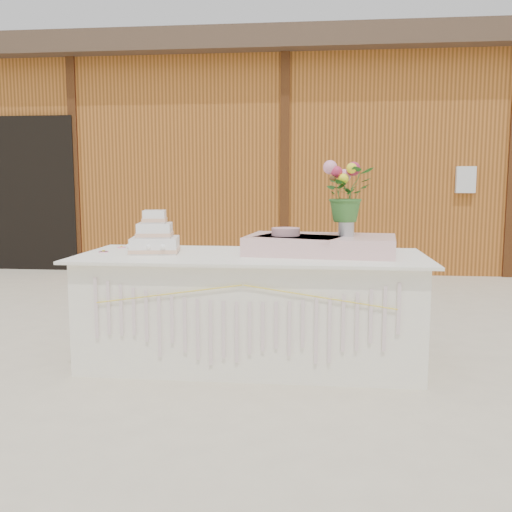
% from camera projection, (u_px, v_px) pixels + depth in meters
% --- Properties ---
extents(ground, '(80.00, 80.00, 0.00)m').
position_uv_depth(ground, '(251.00, 362.00, 4.06)').
color(ground, beige).
rests_on(ground, ground).
extents(barn, '(12.60, 4.60, 3.30)m').
position_uv_depth(barn, '(291.00, 158.00, 9.75)').
color(barn, '#AF6224').
rests_on(barn, ground).
extents(cake_table, '(2.40, 1.00, 0.77)m').
position_uv_depth(cake_table, '(251.00, 308.00, 4.00)').
color(cake_table, white).
rests_on(cake_table, ground).
extents(wedding_cake, '(0.38, 0.38, 0.30)m').
position_uv_depth(wedding_cake, '(155.00, 238.00, 4.05)').
color(wedding_cake, white).
rests_on(wedding_cake, cake_table).
extents(pink_cake_stand, '(0.25, 0.25, 0.18)m').
position_uv_depth(pink_cake_stand, '(286.00, 239.00, 3.98)').
color(pink_cake_stand, white).
rests_on(pink_cake_stand, cake_table).
extents(satin_runner, '(1.07, 0.70, 0.13)m').
position_uv_depth(satin_runner, '(321.00, 245.00, 3.98)').
color(satin_runner, beige).
rests_on(satin_runner, cake_table).
extents(flower_vase, '(0.11, 0.11, 0.15)m').
position_uv_depth(flower_vase, '(346.00, 225.00, 3.93)').
color(flower_vase, silver).
rests_on(flower_vase, satin_runner).
extents(bouquet, '(0.43, 0.41, 0.37)m').
position_uv_depth(bouquet, '(347.00, 187.00, 3.89)').
color(bouquet, '#366E2C').
rests_on(bouquet, flower_vase).
extents(loose_flowers, '(0.17, 0.33, 0.02)m').
position_uv_depth(loose_flowers, '(114.00, 249.00, 4.20)').
color(loose_flowers, pink).
rests_on(loose_flowers, cake_table).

